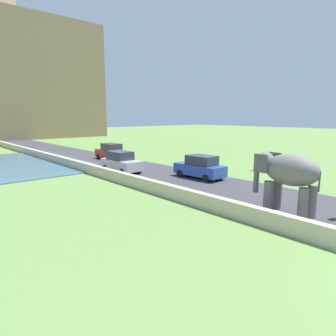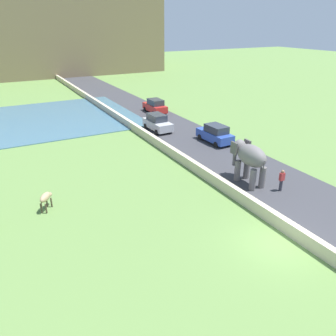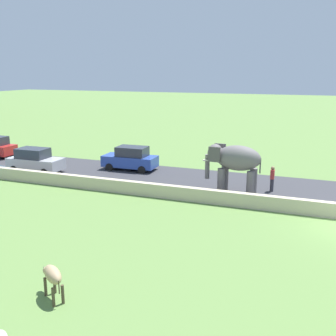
{
  "view_description": "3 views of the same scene",
  "coord_description": "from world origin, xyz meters",
  "px_view_note": "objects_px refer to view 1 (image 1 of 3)",
  "views": [
    {
      "loc": [
        -10.02,
        -0.12,
        4.76
      ],
      "look_at": [
        0.49,
        11.74,
        1.96
      ],
      "focal_mm": 31.66,
      "sensor_mm": 36.0,
      "label": 1
    },
    {
      "loc": [
        -12.17,
        -10.32,
        10.92
      ],
      "look_at": [
        -2.32,
        7.98,
        1.82
      ],
      "focal_mm": 36.09,
      "sensor_mm": 36.0,
      "label": 2
    },
    {
      "loc": [
        -19.89,
        1.76,
        7.28
      ],
      "look_at": [
        1.39,
        9.94,
        1.77
      ],
      "focal_mm": 43.36,
      "sensor_mm": 36.0,
      "label": 3
    }
  ],
  "objects_px": {
    "car_blue": "(200,167)",
    "car_silver": "(121,162)",
    "car_red": "(111,152)",
    "elephant": "(287,174)"
  },
  "relations": [
    {
      "from": "car_blue",
      "to": "car_silver",
      "type": "bearing_deg",
      "value": 117.14
    },
    {
      "from": "car_red",
      "to": "car_silver",
      "type": "height_order",
      "value": "same"
    },
    {
      "from": "elephant",
      "to": "car_red",
      "type": "xyz_separation_m",
      "value": [
        3.14,
        21.51,
        -1.14
      ]
    },
    {
      "from": "car_silver",
      "to": "car_red",
      "type": "bearing_deg",
      "value": 65.61
    },
    {
      "from": "car_blue",
      "to": "car_silver",
      "type": "xyz_separation_m",
      "value": [
        -3.15,
        6.15,
        0.0
      ]
    },
    {
      "from": "car_red",
      "to": "car_blue",
      "type": "bearing_deg",
      "value": -89.99
    },
    {
      "from": "car_blue",
      "to": "elephant",
      "type": "bearing_deg",
      "value": -110.49
    },
    {
      "from": "car_red",
      "to": "elephant",
      "type": "bearing_deg",
      "value": -98.3
    },
    {
      "from": "car_blue",
      "to": "car_red",
      "type": "relative_size",
      "value": 1.01
    },
    {
      "from": "elephant",
      "to": "car_silver",
      "type": "distance_m",
      "value": 14.61
    }
  ]
}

